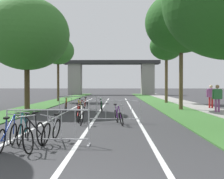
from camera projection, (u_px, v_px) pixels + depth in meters
name	position (u px, v px, depth m)	size (l,w,h in m)	color
grass_verge_left	(52.00, 103.00, 27.32)	(2.56, 57.27, 0.05)	#386B2D
grass_verge_right	(160.00, 103.00, 27.10)	(2.56, 57.27, 0.05)	#386B2D
sidewalk_path_right	(184.00, 103.00, 27.05)	(2.15, 57.27, 0.08)	gray
lane_stripe_center	(101.00, 109.00, 20.35)	(0.14, 33.13, 0.01)	silver
lane_stripe_right_lane	(132.00, 109.00, 20.30)	(0.14, 33.13, 0.01)	silver
lane_stripe_left_lane	(71.00, 109.00, 20.39)	(0.14, 33.13, 0.01)	silver
overpass_bridge	(111.00, 73.00, 51.04)	(17.58, 3.16, 6.24)	#2D2D30
tree_left_maple_mid	(27.00, 34.00, 19.41)	(5.93, 5.93, 7.85)	#4C3823
tree_left_oak_mid	(58.00, 51.00, 29.69)	(3.41, 3.41, 6.87)	#4C3823
tree_right_pine_near	(181.00, 22.00, 19.54)	(5.08, 5.08, 8.33)	brown
tree_right_cypress_far	(166.00, 46.00, 27.16)	(3.25, 3.25, 6.96)	brown
crowd_barrier_nearest	(48.00, 127.00, 8.10)	(2.45, 0.44, 1.05)	#ADADB2
crowd_barrier_second	(114.00, 111.00, 13.01)	(2.46, 0.49, 1.05)	#ADADB2
crowd_barrier_third	(78.00, 104.00, 18.01)	(2.47, 0.57, 1.05)	#ADADB2
bicycle_red_0	(79.00, 114.00, 13.55)	(0.49, 1.59, 0.89)	black
bicycle_orange_1	(66.00, 106.00, 18.54)	(0.65, 1.61, 1.00)	black
bicycle_teal_2	(24.00, 130.00, 8.58)	(0.45, 1.66, 0.99)	black
bicycle_white_3	(81.00, 116.00, 12.47)	(0.55, 1.58, 0.85)	black
bicycle_purple_4	(118.00, 116.00, 12.48)	(0.48, 1.70, 0.93)	black
bicycle_black_5	(35.00, 135.00, 7.53)	(0.51, 1.68, 1.01)	black
bicycle_silver_6	(52.00, 130.00, 8.55)	(0.55, 1.64, 0.90)	black
bicycle_blue_7	(8.00, 136.00, 7.64)	(0.46, 1.70, 0.93)	black
bicycle_green_8	(101.00, 106.00, 18.50)	(0.47, 1.64, 0.90)	black
bicycle_yellow_9	(81.00, 107.00, 17.51)	(0.50, 1.73, 0.95)	black
bicycle_red_10	(84.00, 106.00, 18.51)	(0.54, 1.67, 0.95)	black
pedestrian_waiting	(217.00, 96.00, 17.45)	(0.64, 0.31, 1.78)	#994C8C
pedestrian_strolling	(211.00, 94.00, 20.36)	(0.64, 0.32, 1.77)	#B21E1E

